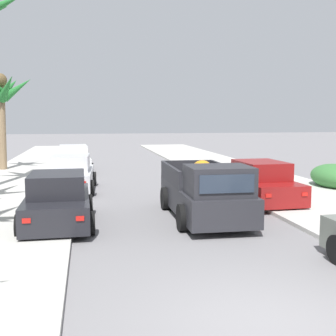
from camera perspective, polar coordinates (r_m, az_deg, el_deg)
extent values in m
plane|color=slate|center=(7.17, 13.40, -19.35)|extent=(160.00, 160.00, 0.00)
cube|color=beige|center=(18.35, -19.50, -3.37)|extent=(4.91, 60.00, 0.12)
cube|color=beige|center=(19.92, 14.07, -2.42)|extent=(4.91, 60.00, 0.12)
cube|color=silver|center=(18.22, -16.21, -3.35)|extent=(0.16, 60.00, 0.10)
cube|color=silver|center=(19.51, 11.24, -2.57)|extent=(0.16, 60.00, 0.10)
cube|color=#28282D|center=(13.72, 4.69, -3.99)|extent=(2.00, 5.13, 0.80)
cube|color=#28282D|center=(12.06, 6.61, -1.62)|extent=(1.74, 1.53, 0.80)
cube|color=#283342|center=(12.79, 5.66, -1.05)|extent=(1.38, 0.08, 0.44)
cube|color=#283342|center=(11.34, 7.69, -2.06)|extent=(1.46, 0.08, 0.48)
cube|color=#28282D|center=(14.67, 7.33, -0.64)|extent=(0.15, 3.30, 0.56)
cube|color=#28282D|center=(14.25, 0.32, -0.80)|extent=(0.15, 3.30, 0.56)
cube|color=#28282D|center=(16.03, 2.50, 0.02)|extent=(1.88, 0.13, 0.56)
cube|color=silver|center=(16.24, 2.42, -2.89)|extent=(1.83, 0.15, 0.20)
cylinder|color=black|center=(12.62, 10.76, -6.04)|extent=(0.27, 0.76, 0.76)
cylinder|color=black|center=(12.09, 1.96, -6.48)|extent=(0.27, 0.76, 0.76)
cylinder|color=black|center=(15.34, 6.94, -3.72)|extent=(0.27, 0.76, 0.76)
cylinder|color=black|center=(14.91, -0.31, -3.97)|extent=(0.27, 0.76, 0.76)
cube|color=red|center=(16.33, 5.01, -1.79)|extent=(0.22, 0.04, 0.18)
cube|color=red|center=(16.02, -0.18, -1.93)|extent=(0.22, 0.04, 0.18)
sphere|color=orange|center=(14.31, 4.48, -0.44)|extent=(0.73, 0.73, 0.73)
cube|color=red|center=(10.85, 20.27, -6.99)|extent=(0.20, 0.05, 0.12)
cube|color=maroon|center=(16.43, 11.81, -2.57)|extent=(1.89, 4.25, 0.72)
cube|color=maroon|center=(16.25, 12.01, -0.26)|extent=(1.59, 2.15, 0.64)
cube|color=#283342|center=(17.14, 10.67, 0.05)|extent=(1.37, 0.12, 0.52)
cube|color=#283342|center=(15.38, 13.50, -0.75)|extent=(1.34, 0.12, 0.50)
cylinder|color=black|center=(17.33, 7.30, -2.74)|extent=(0.24, 0.65, 0.64)
cylinder|color=black|center=(18.01, 12.72, -2.49)|extent=(0.24, 0.65, 0.64)
cylinder|color=black|center=(14.94, 10.67, -4.30)|extent=(0.24, 0.65, 0.64)
cylinder|color=black|center=(15.73, 16.75, -3.92)|extent=(0.24, 0.65, 0.64)
cube|color=red|center=(14.27, 12.97, -3.55)|extent=(0.20, 0.05, 0.12)
cube|color=white|center=(18.13, 7.30, -1.40)|extent=(0.20, 0.05, 0.10)
cube|color=red|center=(14.85, 17.40, -3.29)|extent=(0.20, 0.05, 0.12)
cube|color=white|center=(18.58, 10.88, -1.28)|extent=(0.20, 0.05, 0.10)
cube|color=black|center=(13.15, -14.13, -4.92)|extent=(1.80, 4.22, 0.72)
cube|color=black|center=(12.93, -14.24, -2.05)|extent=(1.54, 2.11, 0.64)
cube|color=#283342|center=(13.89, -14.02, -1.54)|extent=(1.37, 0.09, 0.52)
cube|color=#283342|center=(11.98, -14.48, -2.83)|extent=(1.34, 0.09, 0.50)
cylinder|color=black|center=(14.54, -17.41, -4.79)|extent=(0.23, 0.64, 0.64)
cylinder|color=black|center=(14.45, -10.26, -4.66)|extent=(0.23, 0.64, 0.64)
cylinder|color=black|center=(12.01, -18.75, -7.21)|extent=(0.23, 0.64, 0.64)
cylinder|color=black|center=(11.90, -10.05, -7.09)|extent=(0.23, 0.64, 0.64)
cube|color=red|center=(11.12, -17.98, -6.56)|extent=(0.20, 0.04, 0.12)
cube|color=white|center=(15.25, -16.05, -3.13)|extent=(0.20, 0.04, 0.10)
cube|color=red|center=(11.04, -11.40, -6.47)|extent=(0.20, 0.04, 0.12)
cube|color=white|center=(15.19, -11.41, -3.03)|extent=(0.20, 0.04, 0.10)
cube|color=silver|center=(19.10, -12.52, -1.32)|extent=(1.97, 4.28, 0.72)
cube|color=silver|center=(18.92, -12.59, 0.68)|extent=(1.63, 2.17, 0.64)
cube|color=#283342|center=(19.88, -12.35, 0.91)|extent=(1.37, 0.15, 0.52)
cube|color=#283342|center=(17.96, -12.85, 0.30)|extent=(1.34, 0.15, 0.50)
cylinder|color=black|center=(20.51, -14.71, -1.45)|extent=(0.25, 0.65, 0.64)
cylinder|color=black|center=(20.36, -9.67, -1.39)|extent=(0.25, 0.65, 0.64)
cylinder|color=black|center=(17.95, -15.72, -2.61)|extent=(0.25, 0.65, 0.64)
cylinder|color=black|center=(17.79, -9.95, -2.54)|extent=(0.25, 0.65, 0.64)
cube|color=red|center=(17.08, -15.23, -1.96)|extent=(0.20, 0.05, 0.12)
cube|color=white|center=(21.23, -13.70, -0.37)|extent=(0.20, 0.05, 0.10)
cube|color=red|center=(16.96, -10.98, -1.90)|extent=(0.20, 0.05, 0.12)
cube|color=white|center=(21.14, -10.38, -0.32)|extent=(0.20, 0.05, 0.10)
cube|color=silver|center=(25.61, -12.19, 0.67)|extent=(2.00, 4.29, 0.72)
cube|color=silver|center=(25.65, -12.24, 2.20)|extent=(1.64, 2.18, 0.64)
cube|color=#283342|center=(24.68, -12.17, 1.99)|extent=(1.37, 0.16, 0.52)
cube|color=#283342|center=(26.61, -12.30, 2.31)|extent=(1.34, 0.16, 0.50)
cylinder|color=black|center=(24.38, -9.97, -0.09)|extent=(0.26, 0.65, 0.64)
cylinder|color=black|center=(24.33, -14.21, -0.20)|extent=(0.26, 0.65, 0.64)
cylinder|color=black|center=(26.96, -10.35, 0.54)|extent=(0.26, 0.65, 0.64)
cylinder|color=black|center=(26.91, -14.19, 0.44)|extent=(0.26, 0.65, 0.64)
cube|color=red|center=(27.72, -11.02, 1.36)|extent=(0.20, 0.05, 0.12)
cube|color=white|center=(23.53, -10.54, 0.37)|extent=(0.20, 0.05, 0.10)
cube|color=red|center=(27.69, -13.64, 1.29)|extent=(0.20, 0.05, 0.12)
cube|color=white|center=(23.49, -13.54, 0.29)|extent=(0.20, 0.05, 0.10)
cone|color=#23702D|center=(20.25, -20.97, 19.20)|extent=(2.09, 0.81, 1.34)
cylinder|color=#846B4C|center=(27.20, -20.84, 5.14)|extent=(0.44, 0.78, 5.27)
cone|color=#23702D|center=(27.20, -19.03, 9.79)|extent=(1.90, 0.76, 1.56)
cone|color=#23702D|center=(27.83, -19.95, 9.88)|extent=(1.31, 1.63, 1.37)
cone|color=#23702D|center=(26.26, -20.27, 9.80)|extent=(1.49, 2.06, 1.63)
sphere|color=brown|center=(27.28, -21.07, 10.66)|extent=(0.79, 0.79, 0.79)
ellipsoid|color=#387538|center=(20.42, 20.96, -1.06)|extent=(1.80, 2.80, 1.10)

